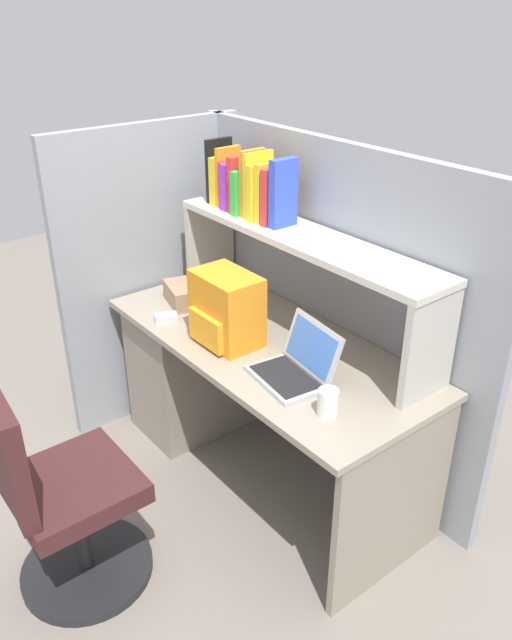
{
  "coord_description": "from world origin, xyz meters",
  "views": [
    {
      "loc": [
        1.86,
        -1.52,
        2.08
      ],
      "look_at": [
        0.0,
        -0.05,
        0.85
      ],
      "focal_mm": 35.32,
      "sensor_mm": 36.0,
      "label": 1
    }
  ],
  "objects_px": {
    "computer_mouse": "(166,317)",
    "office_chair": "(61,503)",
    "backpack": "(226,310)",
    "tissue_box": "(181,295)",
    "paper_cup": "(328,402)",
    "laptop": "(296,366)"
  },
  "relations": [
    {
      "from": "paper_cup",
      "to": "laptop",
      "type": "bearing_deg",
      "value": 163.54
    },
    {
      "from": "laptop",
      "to": "backpack",
      "type": "height_order",
      "value": "backpack"
    },
    {
      "from": "laptop",
      "to": "tissue_box",
      "type": "height_order",
      "value": "laptop"
    },
    {
      "from": "backpack",
      "to": "tissue_box",
      "type": "height_order",
      "value": "backpack"
    },
    {
      "from": "computer_mouse",
      "to": "office_chair",
      "type": "xyz_separation_m",
      "value": [
        0.46,
        -0.76,
        -0.35
      ]
    },
    {
      "from": "tissue_box",
      "to": "office_chair",
      "type": "distance_m",
      "value": 1.14
    },
    {
      "from": "computer_mouse",
      "to": "paper_cup",
      "type": "height_order",
      "value": "paper_cup"
    },
    {
      "from": "computer_mouse",
      "to": "tissue_box",
      "type": "bearing_deg",
      "value": 146.87
    },
    {
      "from": "backpack",
      "to": "office_chair",
      "type": "xyz_separation_m",
      "value": [
        0.13,
        -0.87,
        -0.49
      ]
    },
    {
      "from": "backpack",
      "to": "tissue_box",
      "type": "bearing_deg",
      "value": 174.12
    },
    {
      "from": "paper_cup",
      "to": "office_chair",
      "type": "relative_size",
      "value": 0.11
    },
    {
      "from": "paper_cup",
      "to": "backpack",
      "type": "bearing_deg",
      "value": 177.16
    },
    {
      "from": "tissue_box",
      "to": "office_chair",
      "type": "bearing_deg",
      "value": -43.24
    },
    {
      "from": "laptop",
      "to": "paper_cup",
      "type": "relative_size",
      "value": 3.33
    },
    {
      "from": "backpack",
      "to": "tissue_box",
      "type": "relative_size",
      "value": 1.43
    },
    {
      "from": "backpack",
      "to": "paper_cup",
      "type": "distance_m",
      "value": 0.67
    },
    {
      "from": "laptop",
      "to": "backpack",
      "type": "relative_size",
      "value": 1.09
    },
    {
      "from": "computer_mouse",
      "to": "tissue_box",
      "type": "xyz_separation_m",
      "value": [
        -0.1,
        0.15,
        0.03
      ]
    },
    {
      "from": "computer_mouse",
      "to": "tissue_box",
      "type": "relative_size",
      "value": 0.47
    },
    {
      "from": "backpack",
      "to": "office_chair",
      "type": "height_order",
      "value": "backpack"
    },
    {
      "from": "computer_mouse",
      "to": "paper_cup",
      "type": "relative_size",
      "value": 1.01
    },
    {
      "from": "backpack",
      "to": "computer_mouse",
      "type": "xyz_separation_m",
      "value": [
        -0.33,
        -0.11,
        -0.14
      ]
    }
  ]
}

